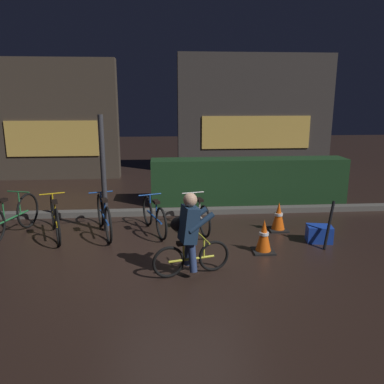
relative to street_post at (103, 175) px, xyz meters
name	(u,v)px	position (x,y,z in m)	size (l,w,h in m)	color
ground_plane	(183,252)	(1.45, -1.20, -1.13)	(40.00, 40.00, 0.00)	black
sidewalk_curb	(178,212)	(1.45, 1.00, -1.07)	(12.00, 0.24, 0.12)	#56544F
hedge_row	(249,181)	(3.25, 1.90, -0.58)	(4.80, 0.70, 1.10)	#19381C
storefront_left	(53,120)	(-2.29, 5.30, 0.73)	(4.04, 0.54, 3.73)	#42382D
storefront_right	(255,114)	(4.33, 6.00, 0.86)	(5.32, 0.54, 3.99)	#383330
street_post	(103,175)	(0.00, 0.00, 0.00)	(0.10, 0.10, 2.25)	#2D2D33
parked_bike_leftmost	(11,218)	(-1.72, -0.18, -0.76)	(0.55, 1.71, 0.81)	black
parked_bike_left_mid	(55,218)	(-0.90, -0.25, -0.77)	(0.61, 1.61, 0.78)	black
parked_bike_center_left	(104,216)	(0.00, -0.19, -0.77)	(0.56, 1.63, 0.78)	black
parked_bike_center_right	(154,216)	(0.94, -0.15, -0.80)	(0.56, 1.47, 0.70)	black
parked_bike_right_mid	(197,214)	(1.79, -0.06, -0.80)	(0.48, 1.49, 0.70)	black
traffic_cone_near	(264,237)	(2.81, -1.30, -0.85)	(0.36, 0.36, 0.57)	black
traffic_cone_far	(278,217)	(3.38, -0.24, -0.85)	(0.36, 0.36, 0.57)	black
blue_crate	(319,234)	(3.94, -0.90, -0.98)	(0.44, 0.32, 0.30)	#193DB7
cyclist	(189,234)	(1.50, -2.04, -0.50)	(1.16, 0.50, 1.25)	black
closed_umbrella	(329,225)	(4.00, -1.15, -0.72)	(0.05, 0.05, 0.85)	black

